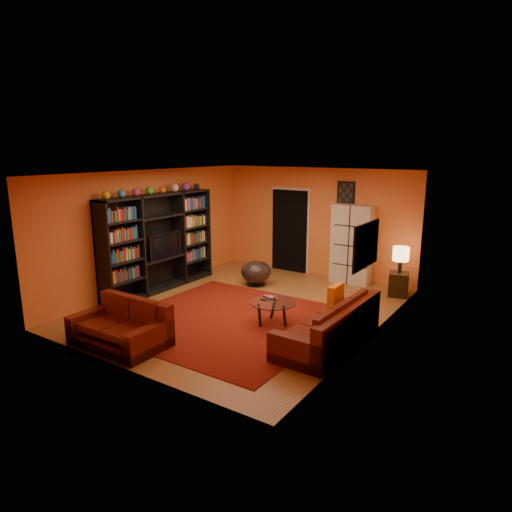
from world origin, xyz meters
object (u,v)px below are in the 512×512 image
Objects in this scene: tv at (162,245)px; coffee_table at (273,304)px; bowl_chair at (256,272)px; sofa at (333,328)px; storage_cabinet at (352,244)px; entertainment_unit at (159,242)px; side_table at (399,284)px; table_lamp at (401,254)px; loveseat at (124,327)px.

tv reaches higher than coffee_table.
tv is 1.39× the size of bowl_chair.
sofa is 1.20× the size of storage_cabinet.
coffee_table is at bearing -7.32° from entertainment_unit.
side_table is at bearing -18.21° from storage_cabinet.
table_lamp is (1.22, -0.37, -0.01)m from storage_cabinet.
table_lamp is (0.11, 3.08, 0.61)m from sofa.
side_table is at bearing 19.10° from bowl_chair.
storage_cabinet is at bearing -49.72° from tv.
storage_cabinet is at bearing -18.55° from loveseat.
storage_cabinet reaches higher than tv.
loveseat is at bearing -56.15° from entertainment_unit.
bowl_chair is (1.59, 1.42, -0.75)m from entertainment_unit.
coffee_table is (1.53, 2.01, 0.08)m from loveseat.
sofa is 3.31m from loveseat.
tv is 5.07m from table_lamp.
loveseat reaches higher than coffee_table.
storage_cabinet is at bearing 87.38° from coffee_table.
tv is 2.17m from bowl_chair.
entertainment_unit reaches higher than sofa.
table_lamp reaches higher than loveseat.
side_table is at bearing -61.90° from tv.
storage_cabinet reaches higher than loveseat.
coffee_table is (-1.26, 0.24, 0.08)m from sofa.
entertainment_unit is at bearing -151.72° from side_table.
table_lamp is at bearing 0.00° from side_table.
entertainment_unit is 3.70× the size of coffee_table.
tv reaches higher than sofa.
bowl_chair is at bearing 130.71° from coffee_table.
coffee_table is at bearing -94.22° from storage_cabinet.
storage_cabinet is (-1.11, 3.44, 0.62)m from sofa.
sofa is 3.14m from table_lamp.
loveseat is at bearing -147.46° from tv.
table_lamp is at bearing 19.10° from bowl_chair.
table_lamp is (1.37, 2.84, 0.53)m from coffee_table.
side_table is at bearing 64.24° from coffee_table.
bowl_chair is 1.25× the size of table_lamp.
entertainment_unit reaches higher than side_table.
coffee_table is 3.16m from side_table.
coffee_table is at bearing 170.82° from sofa.
entertainment_unit is 2.25m from bowl_chair.
storage_cabinet is at bearing 163.39° from side_table.
sofa is 3.16× the size of bowl_chair.
loveseat is 2.20× the size of bowl_chair.
side_table is at bearing 89.38° from sofa.
tv is 4.26m from storage_cabinet.
side_table is at bearing 180.00° from table_lamp.
sofa reaches higher than side_table.
table_lamp is at bearing 89.38° from sofa.
bowl_chair reaches higher than coffee_table.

